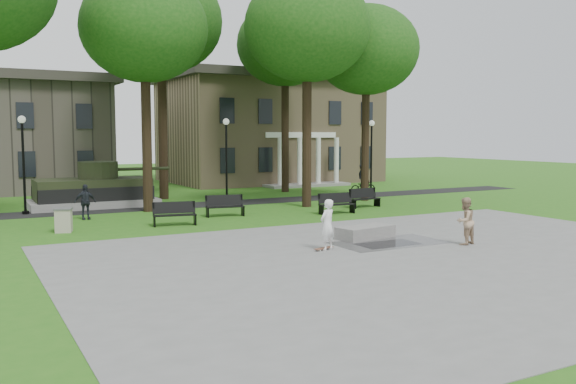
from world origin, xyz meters
The scene contains 25 objects.
ground centered at (0.00, 0.00, 0.00)m, with size 120.00×120.00×0.00m, color #276016.
plaza centered at (0.00, -5.00, 0.01)m, with size 22.00×16.00×0.02m, color gray.
footpath centered at (0.00, 12.00, 0.01)m, with size 44.00×2.60×0.01m, color black.
building_right centered at (10.00, 26.00, 4.34)m, with size 17.00×12.00×8.60m.
tree_1 centered at (-4.50, 10.50, 8.95)m, with size 6.20×6.20×11.63m.
tree_2 centered at (3.50, 8.50, 9.32)m, with size 6.60×6.60×12.16m.
tree_3 centered at (8.00, 9.50, 8.60)m, with size 6.00×6.00×11.19m.
tree_4 centered at (-2.00, 16.00, 10.39)m, with size 7.20×7.20×13.50m.
tree_5 centered at (6.50, 16.50, 9.67)m, with size 6.40×6.40×12.44m.
lamp_left centered at (-10.00, 12.30, 2.79)m, with size 0.36×0.36×4.73m.
lamp_mid centered at (0.50, 12.30, 2.79)m, with size 0.36×0.36×4.73m.
lamp_right centered at (10.50, 12.30, 2.79)m, with size 0.36×0.36×4.73m.
tank_monument centered at (-6.46, 14.00, 0.86)m, with size 7.45×3.40×2.40m.
puddle centered at (0.34, -2.56, 0.02)m, with size 2.20×1.20×0.00m, color black.
concrete_block centered at (0.36, -1.18, 0.24)m, with size 2.20×1.00×0.45m, color gray.
skateboard centered at (-2.21, -2.42, 0.06)m, with size 0.78×0.20×0.07m, color brown.
skateboarder centered at (-2.12, -2.49, 0.87)m, with size 0.62×0.41×1.69m, color white.
friend_watching centered at (2.63, -3.90, 0.84)m, with size 0.80×0.62×1.65m, color tan.
pedestrian_walker centered at (-7.79, 9.02, 0.80)m, with size 0.94×0.39×1.60m, color black.
cyclist centered at (10.20, 12.76, 0.82)m, with size 1.83×1.05×2.01m.
park_bench_0 centered at (-4.83, 5.36, 0.52)m, with size 1.85×0.84×1.00m.
park_bench_1 centered at (-1.82, 7.05, 0.52)m, with size 1.85×0.81×1.00m.
park_bench_2 centered at (3.31, 5.36, 0.52)m, with size 1.83×0.68×1.00m.
park_bench_3 centered at (6.04, 6.80, 0.52)m, with size 1.84×0.72×1.00m.
trash_bin centered at (-9.21, 5.72, 0.49)m, with size 0.82×0.82×0.96m.
Camera 1 is at (-12.78, -19.37, 3.85)m, focal length 38.00 mm.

